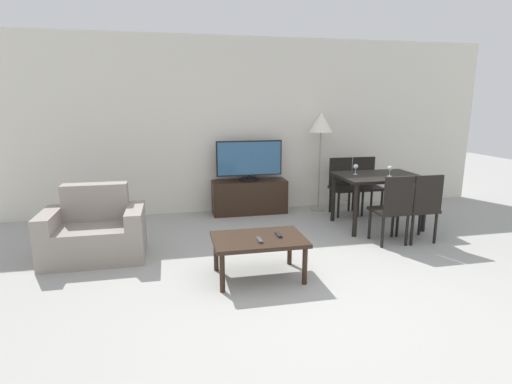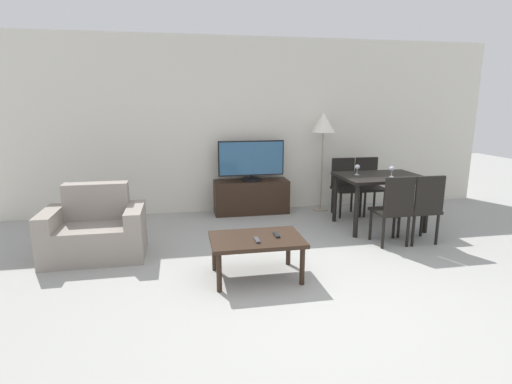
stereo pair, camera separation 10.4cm
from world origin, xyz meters
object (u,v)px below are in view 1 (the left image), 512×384
dining_chair_near_right (422,205)px  wine_glass_left (390,169)px  dining_chair_far (366,182)px  coffee_table (259,242)px  dining_chair_near (393,207)px  armchair (95,233)px  tv (249,161)px  tv_stand (249,197)px  dining_table (378,182)px  remote_primary (278,235)px  remote_secondary (259,240)px  wine_glass_center (356,167)px  dining_chair_far_left (343,183)px  floor_lamp (321,126)px

dining_chair_near_right → wine_glass_left: 0.71m
dining_chair_far → wine_glass_left: size_ratio=5.97×
coffee_table → dining_chair_near: bearing=17.9°
armchair → dining_chair_near: size_ratio=1.24×
tv → dining_chair_far: size_ratio=1.18×
tv_stand → dining_chair_far: size_ratio=1.33×
dining_table → dining_chair_near: size_ratio=1.29×
remote_primary → armchair: bearing=154.7°
tv_stand → remote_primary: (-0.17, -2.35, 0.16)m
armchair → dining_chair_near: 3.51m
dining_table → remote_secondary: (-2.01, -1.41, -0.21)m
tv → coffee_table: (-0.37, -2.36, -0.47)m
tv_stand → wine_glass_center: bearing=-35.6°
armchair → wine_glass_center: 3.46m
armchair → wine_glass_center: (3.38, 0.51, 0.55)m
dining_chair_far_left → dining_table: bearing=-74.9°
coffee_table → dining_chair_far_left: bearing=48.6°
dining_chair_far_left → wine_glass_left: wine_glass_left is taller
armchair → tv_stand: armchair is taller
dining_chair_far → dining_chair_near: bearing=-105.1°
remote_secondary → armchair: bearing=149.0°
tv_stand → wine_glass_left: wine_glass_left is taller
remote_primary → tv: bearing=85.9°
tv_stand → wine_glass_left: 2.16m
floor_lamp → wine_glass_center: floor_lamp is taller
dining_table → floor_lamp: floor_lamp is taller
dining_chair_near_right → remote_primary: bearing=-164.0°
wine_glass_left → floor_lamp: bearing=117.0°
wine_glass_center → dining_chair_far_left: bearing=80.4°
dining_chair_far_left → tv: bearing=167.6°
tv → floor_lamp: 1.25m
coffee_table → dining_chair_far: (2.20, 2.05, 0.11)m
armchair → dining_table: (3.68, 0.41, 0.35)m
tv_stand → dining_chair_far_left: bearing=-12.5°
dining_chair_near → wine_glass_left: bearing=64.8°
dining_table → armchair: bearing=-173.7°
dining_chair_far → wine_glass_center: bearing=-128.5°
dining_chair_far → wine_glass_center: size_ratio=5.97×
coffee_table → remote_secondary: (-0.01, -0.10, 0.06)m
armchair → remote_secondary: size_ratio=7.19×
dining_table → remote_primary: (-1.79, -1.30, -0.21)m
dining_chair_near_right → remote_secondary: bearing=-162.8°
armchair → dining_chair_far_left: size_ratio=1.24×
dining_table → wine_glass_left: (0.08, -0.13, 0.20)m
tv → dining_chair_near: size_ratio=1.18×
dining_chair_near → floor_lamp: bearing=99.6°
remote_primary → dining_table: bearing=36.0°
coffee_table → dining_chair_near: size_ratio=1.04×
tv_stand → wine_glass_center: 1.72m
dining_chair_far_left → wine_glass_left: 0.98m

